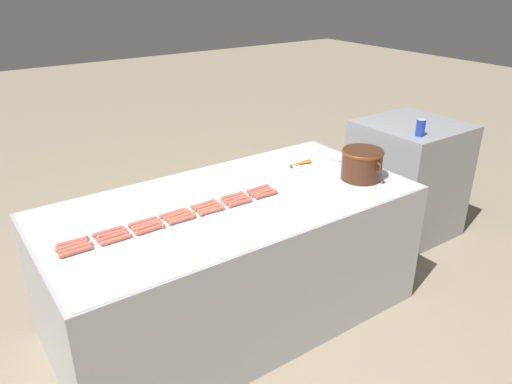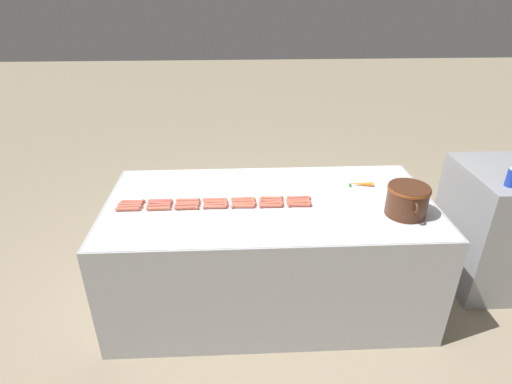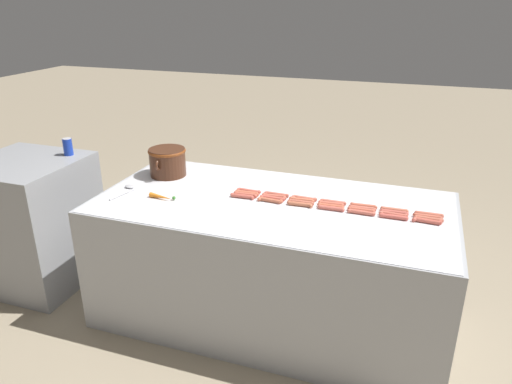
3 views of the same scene
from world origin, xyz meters
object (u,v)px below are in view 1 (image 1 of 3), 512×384
Objects in this scene: hot_dog_19 at (238,200)px; hot_dog_22 at (116,240)px; hot_dog_15 at (113,237)px; hot_dog_27 at (266,195)px; hot_dog_7 at (72,246)px; hot_dog_26 at (240,203)px; hot_dog_13 at (260,191)px; hot_dog_21 at (76,252)px; hot_dog_16 at (148,226)px; hot_dog_6 at (258,189)px; hot_dog_14 at (75,248)px; hot_dog_25 at (212,211)px; carrot at (299,163)px; hot_dog_1 at (108,232)px; hot_dog_17 at (181,217)px; hot_dog_24 at (182,220)px; hot_dog_18 at (210,208)px; soda_can at (421,128)px; hot_dog_23 at (150,229)px; hot_dog_5 at (232,196)px; hot_dog_11 at (207,206)px; hot_dog_12 at (235,198)px; back_cabinet at (407,179)px; hot_dog_8 at (111,234)px; serving_spoon at (336,158)px; hot_dog_10 at (177,215)px; bean_pot at (362,163)px; hot_dog_3 at (173,213)px; hot_dog_20 at (263,193)px; hot_dog_2 at (142,222)px; hot_dog_4 at (204,204)px; hot_dog_0 at (72,242)px; hot_dog_9 at (146,224)px.

hot_dog_22 is at bearing -87.47° from hot_dog_19.
hot_dog_15 is 1.00× the size of hot_dog_27.
hot_dog_7 and hot_dog_26 have the same top height.
hot_dog_21 is (0.07, -1.12, 0.00)m from hot_dog_13.
hot_dog_15 is at bearing -89.64° from hot_dog_16.
hot_dog_6 and hot_dog_14 have the same top height.
hot_dog_25 is 0.91× the size of carrot.
hot_dog_1 is 0.10m from hot_dog_22.
hot_dog_17 is 0.03m from hot_dog_24.
hot_dog_18 is 1.77m from soda_can.
hot_dog_23 is 1.00× the size of hot_dog_25.
hot_dog_21 is 1.00× the size of hot_dog_23.
hot_dog_5 is 1.00× the size of hot_dog_11.
hot_dog_11 is 1.00× the size of hot_dog_12.
hot_dog_18 is 1.00× the size of hot_dog_22.
back_cabinet is 5.77× the size of hot_dog_7.
hot_dog_25 is at bearing -75.79° from hot_dog_6.
hot_dog_8 is 0.74m from hot_dog_19.
hot_dog_16 is (-0.00, 0.19, 0.00)m from hot_dog_15.
hot_dog_11 and hot_dog_15 have the same top height.
hot_dog_6 and hot_dog_27 have the same top height.
hot_dog_12 is 0.97m from serving_spoon.
hot_dog_26 is at bearing 88.81° from hot_dog_25.
hot_dog_10 is 1.23m from bean_pot.
hot_dog_3 is at bearing -176.71° from hot_dog_24.
hot_dog_1 is 0.91× the size of carrot.
hot_dog_19 is 0.98m from serving_spoon.
hot_dog_20 is at bearing 80.65° from hot_dog_12.
hot_dog_2 is at bearing -96.97° from hot_dog_19.
hot_dog_21 is at bearing -94.03° from bean_pot.
hot_dog_20 is 0.54m from carrot.
hot_dog_22 is 1.43m from carrot.
hot_dog_4 and hot_dog_15 have the same top height.
hot_dog_0 and hot_dog_14 have the same top height.
hot_dog_0 is 0.74m from hot_dog_11.
hot_dog_8 is 1.60m from bean_pot.
back_cabinet reaches higher than hot_dog_0.
hot_dog_1 is 1.00× the size of hot_dog_18.
hot_dog_27 is (-0.00, 0.19, 0.00)m from hot_dog_26.
hot_dog_18 is at bearing -95.14° from hot_dog_27.
hot_dog_5 is 1.00× the size of hot_dog_7.
hot_dog_10 is 1.00× the size of hot_dog_23.
hot_dog_19 is (-0.00, 0.93, 0.00)m from hot_dog_14.
hot_dog_2 is 1.00× the size of hot_dog_12.
hot_dog_22 is at bearing -82.56° from serving_spoon.
hot_dog_0 is at bearing -95.05° from hot_dog_9.
hot_dog_4 is at bearing 118.10° from hot_dog_24.
hot_dog_27 is (0.07, 0.37, 0.00)m from hot_dog_11.
carrot is at bearing 100.10° from hot_dog_9.
hot_dog_24 is at bearing -96.03° from bean_pot.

